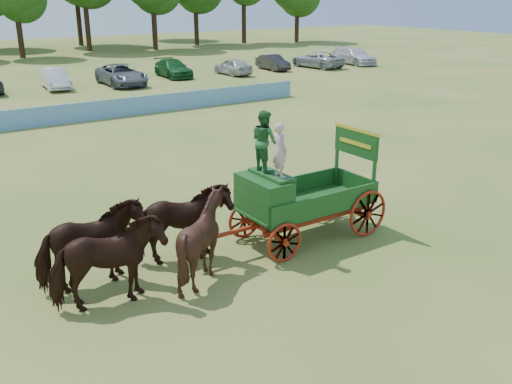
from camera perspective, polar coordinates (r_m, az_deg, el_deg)
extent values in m
plane|color=olive|center=(18.68, 7.67, -1.94)|extent=(160.00, 160.00, 0.00)
imported|color=black|center=(13.11, -14.63, -6.92)|extent=(2.67, 1.49, 2.14)
imported|color=black|center=(14.06, -16.19, -5.21)|extent=(2.55, 1.19, 2.14)
imported|color=black|center=(13.97, -5.36, -4.64)|extent=(2.09, 1.90, 2.14)
imported|color=black|center=(14.87, -7.42, -3.20)|extent=(2.74, 1.74, 2.14)
cube|color=#A62710|center=(15.65, 0.77, -3.72)|extent=(0.12, 2.00, 0.12)
cube|color=#A62710|center=(17.42, 8.90, -1.50)|extent=(0.12, 2.00, 0.12)
cube|color=#A62710|center=(16.05, 6.31, -2.76)|extent=(3.80, 0.10, 0.12)
cube|color=#A62710|center=(16.84, 3.90, -1.60)|extent=(3.80, 0.10, 0.12)
cube|color=#A62710|center=(15.13, -2.03, -3.94)|extent=(2.80, 0.09, 0.09)
cube|color=#1B531F|center=(16.34, 5.10, -1.25)|extent=(3.80, 1.80, 0.10)
cube|color=#1B531F|center=(15.61, 7.16, -1.16)|extent=(3.80, 0.06, 0.55)
cube|color=#1B531F|center=(16.89, 3.25, 0.57)|extent=(3.80, 0.06, 0.55)
cube|color=#1B531F|center=(17.43, 9.94, 0.91)|extent=(0.06, 1.80, 0.55)
cube|color=#1B531F|center=(15.30, 0.79, -0.44)|extent=(0.85, 1.70, 1.05)
cube|color=#1B531F|center=(15.25, 1.57, 1.75)|extent=(0.55, 1.50, 0.08)
cube|color=#1B531F|center=(15.17, -0.39, -1.43)|extent=(0.10, 1.60, 0.65)
cube|color=#1B531F|center=(15.37, 0.17, -2.34)|extent=(0.55, 1.60, 0.06)
cube|color=#1B531F|center=(16.65, 11.76, 2.25)|extent=(0.08, 0.08, 1.80)
cube|color=#1B531F|center=(17.75, 8.09, 3.54)|extent=(0.08, 0.08, 1.80)
cube|color=#1B531F|center=(17.03, 9.98, 4.85)|extent=(0.07, 1.75, 0.75)
cube|color=yellow|center=(16.94, 10.06, 6.16)|extent=(0.08, 1.80, 0.09)
cube|color=yellow|center=(17.00, 9.89, 4.83)|extent=(0.02, 1.30, 0.12)
torus|color=#A62710|center=(14.97, 2.86, -5.07)|extent=(1.09, 0.09, 1.09)
torus|color=#A62710|center=(16.39, -1.13, -2.80)|extent=(1.09, 0.09, 1.09)
torus|color=#A62710|center=(16.75, 11.11, -2.13)|extent=(1.39, 0.09, 1.39)
torus|color=#A62710|center=(18.04, 6.88, -0.31)|extent=(1.39, 0.09, 1.39)
imported|color=#D09FAF|center=(14.77, 2.39, 4.22)|extent=(0.35, 0.53, 1.44)
imported|color=#24612C|center=(15.29, 0.83, 5.16)|extent=(0.62, 0.80, 1.64)
cube|color=#206CB2|center=(33.27, -14.84, 7.99)|extent=(26.00, 0.08, 1.05)
imported|color=silver|center=(44.84, -19.45, 10.63)|extent=(1.93, 4.59, 1.47)
imported|color=slate|center=(45.28, -13.31, 11.33)|extent=(2.76, 5.71, 1.57)
imported|color=#144C1E|center=(48.94, -8.29, 12.14)|extent=(2.46, 5.12, 1.44)
imported|color=#B2B2B7|center=(49.85, -2.35, 12.44)|extent=(1.72, 4.19, 1.42)
imported|color=#262628|center=(53.01, 1.69, 12.82)|extent=(1.80, 4.22, 1.35)
imported|color=#999EA5|center=(55.09, 6.11, 13.04)|extent=(3.09, 5.60, 1.48)
imported|color=silver|center=(58.12, 9.76, 13.25)|extent=(2.67, 5.58, 1.57)
cylinder|color=#382314|center=(67.74, -22.50, 14.08)|extent=(0.60, 0.60, 4.23)
cylinder|color=#382314|center=(73.19, -16.50, 15.54)|extent=(0.60, 0.60, 5.56)
cylinder|color=#382314|center=(72.99, -10.12, 15.75)|extent=(0.60, 0.60, 4.90)
cylinder|color=#382314|center=(79.33, -5.99, 16.22)|extent=(0.60, 0.60, 4.95)
cylinder|color=#382314|center=(81.33, -1.22, 16.49)|extent=(0.60, 0.60, 5.25)
cylinder|color=#382314|center=(83.86, 4.10, 16.22)|extent=(0.60, 0.60, 4.30)
cylinder|color=#382314|center=(81.21, -17.27, 15.85)|extent=(0.60, 0.60, 5.76)
cylinder|color=#382314|center=(89.35, -10.10, 16.66)|extent=(0.60, 0.60, 5.83)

